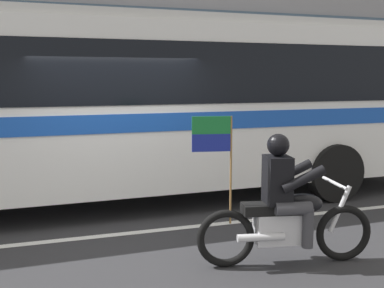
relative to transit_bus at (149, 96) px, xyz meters
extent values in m
plane|color=#2B2B2D|center=(-0.79, -1.19, -1.88)|extent=(60.00, 60.00, 0.00)
cube|color=#B7B2A8|center=(-0.79, 3.91, -1.81)|extent=(28.00, 3.80, 0.15)
cube|color=silver|center=(-0.79, -1.79, -1.88)|extent=(26.60, 0.14, 0.01)
cube|color=#384C60|center=(-0.79, 5.77, 1.69)|extent=(25.76, 0.10, 1.40)
cube|color=white|center=(0.00, 0.01, -0.15)|extent=(11.38, 2.82, 2.70)
cube|color=black|center=(0.00, 0.01, 0.40)|extent=(10.47, 2.84, 0.96)
cube|color=#194CB2|center=(0.00, 0.01, -0.35)|extent=(11.15, 2.85, 0.28)
cube|color=silver|center=(0.00, 0.01, 1.26)|extent=(11.15, 2.69, 0.16)
cylinder|color=black|center=(3.11, -1.17, -1.36)|extent=(1.04, 0.30, 1.04)
torus|color=black|center=(1.51, -3.64, -1.54)|extent=(0.69, 0.22, 0.69)
torus|color=black|center=(0.08, -3.36, -1.54)|extent=(0.69, 0.22, 0.69)
cube|color=silver|center=(0.74, -3.49, -1.44)|extent=(0.68, 0.40, 0.36)
ellipsoid|color=black|center=(0.99, -3.54, -1.16)|extent=(0.52, 0.37, 0.24)
cube|color=black|center=(0.55, -3.45, -1.20)|extent=(0.60, 0.36, 0.12)
cylinder|color=silver|center=(1.45, -3.63, -1.24)|extent=(0.28, 0.11, 0.58)
cylinder|color=silver|center=(1.37, -3.61, -0.92)|extent=(0.16, 0.64, 0.04)
cylinder|color=silver|center=(0.42, -3.59, -1.49)|extent=(0.56, 0.19, 0.09)
cube|color=black|center=(0.68, -3.48, -0.86)|extent=(0.34, 0.41, 0.56)
sphere|color=black|center=(0.68, -3.48, -0.45)|extent=(0.26, 0.26, 0.26)
cylinder|color=#38383D|center=(0.85, -3.33, -1.16)|extent=(0.44, 0.23, 0.15)
cylinder|color=#38383D|center=(1.02, -3.36, -1.40)|extent=(0.13, 0.13, 0.46)
cylinder|color=#38383D|center=(0.78, -3.68, -1.16)|extent=(0.44, 0.23, 0.15)
cylinder|color=#38383D|center=(0.96, -3.71, -1.40)|extent=(0.13, 0.13, 0.46)
cylinder|color=black|center=(0.95, -3.33, -0.82)|extent=(0.53, 0.21, 0.32)
cylinder|color=black|center=(0.87, -3.72, -0.82)|extent=(0.53, 0.21, 0.32)
cylinder|color=olive|center=(0.13, -3.37, -0.73)|extent=(0.02, 0.02, 1.25)
cube|color=#197233|center=(-0.10, -3.33, -0.21)|extent=(0.44, 0.10, 0.20)
cube|color=navy|center=(-0.10, -3.33, -0.41)|extent=(0.44, 0.10, 0.20)
cylinder|color=#4C8C3F|center=(2.57, 2.50, -1.44)|extent=(0.22, 0.22, 0.58)
sphere|color=#4C8C3F|center=(2.57, 2.50, -1.08)|extent=(0.20, 0.20, 0.20)
cylinder|color=#4C8C3F|center=(2.57, 2.36, -1.41)|extent=(0.09, 0.10, 0.09)
camera|label=1|loc=(-2.02, -8.34, 0.32)|focal=44.86mm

